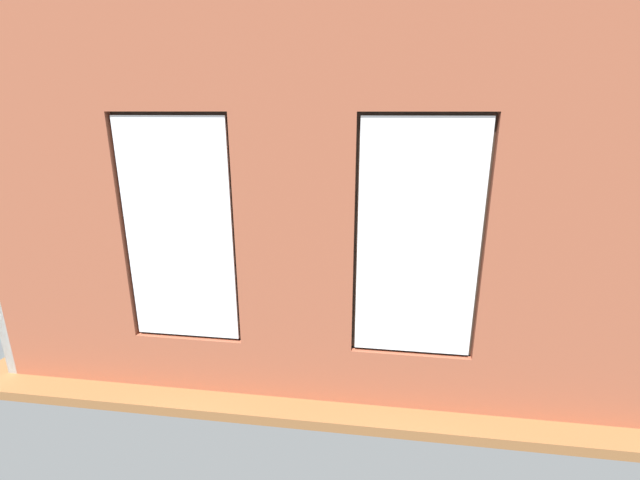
# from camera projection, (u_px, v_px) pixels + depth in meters

# --- Properties ---
(ground_plane) EXTENTS (6.87, 6.08, 0.10)m
(ground_plane) POSITION_uv_depth(u_px,v_px,m) (329.00, 291.00, 6.79)
(ground_plane) COLOR brown
(brick_wall_with_windows) EXTENTS (6.27, 0.30, 3.59)m
(brick_wall_with_windows) POSITION_uv_depth(u_px,v_px,m) (294.00, 218.00, 3.73)
(brick_wall_with_windows) COLOR #9E5138
(brick_wall_with_windows) RESTS_ON ground_plane
(white_wall_right) EXTENTS (0.10, 5.08, 3.59)m
(white_wall_right) POSITION_uv_depth(u_px,v_px,m) (125.00, 173.00, 6.47)
(white_wall_right) COLOR silver
(white_wall_right) RESTS_ON ground_plane
(couch_by_window) EXTENTS (1.91, 0.87, 0.80)m
(couch_by_window) POSITION_uv_depth(u_px,v_px,m) (314.00, 332.00, 4.76)
(couch_by_window) COLOR black
(couch_by_window) RESTS_ON ground_plane
(couch_left) EXTENTS (1.02, 2.05, 0.80)m
(couch_left) POSITION_uv_depth(u_px,v_px,m) (492.00, 278.00, 6.32)
(couch_left) COLOR black
(couch_left) RESTS_ON ground_plane
(coffee_table) EXTENTS (1.35, 0.88, 0.42)m
(coffee_table) POSITION_uv_depth(u_px,v_px,m) (313.00, 262.00, 6.87)
(coffee_table) COLOR olive
(coffee_table) RESTS_ON ground_plane
(cup_ceramic) EXTENTS (0.09, 0.09, 0.11)m
(cup_ceramic) POSITION_uv_depth(u_px,v_px,m) (313.00, 256.00, 6.84)
(cup_ceramic) COLOR silver
(cup_ceramic) RESTS_ON coffee_table
(candle_jar) EXTENTS (0.08, 0.08, 0.12)m
(candle_jar) POSITION_uv_depth(u_px,v_px,m) (286.00, 257.00, 6.77)
(candle_jar) COLOR #B7333D
(candle_jar) RESTS_ON coffee_table
(table_plant_small) EXTENTS (0.13, 0.13, 0.20)m
(table_plant_small) POSITION_uv_depth(u_px,v_px,m) (337.00, 250.00, 6.93)
(table_plant_small) COLOR beige
(table_plant_small) RESTS_ON coffee_table
(remote_gray) EXTENTS (0.16, 0.15, 0.02)m
(remote_gray) POSITION_uv_depth(u_px,v_px,m) (318.00, 261.00, 6.72)
(remote_gray) COLOR #59595B
(remote_gray) RESTS_ON coffee_table
(remote_black) EXTENTS (0.18, 0.08, 0.02)m
(remote_black) POSITION_uv_depth(u_px,v_px,m) (304.00, 255.00, 6.98)
(remote_black) COLOR black
(remote_black) RESTS_ON coffee_table
(media_console) EXTENTS (1.16, 0.42, 0.60)m
(media_console) POSITION_uv_depth(u_px,v_px,m) (163.00, 261.00, 7.11)
(media_console) COLOR black
(media_console) RESTS_ON ground_plane
(tv_flatscreen) EXTENTS (1.22, 0.20, 0.84)m
(tv_flatscreen) POSITION_uv_depth(u_px,v_px,m) (158.00, 219.00, 6.91)
(tv_flatscreen) COLOR black
(tv_flatscreen) RESTS_ON media_console
(papasan_chair) EXTENTS (1.04, 1.04, 0.67)m
(papasan_chair) POSITION_uv_depth(u_px,v_px,m) (283.00, 227.00, 8.69)
(papasan_chair) COLOR olive
(papasan_chair) RESTS_ON ground_plane
(potted_plant_mid_room_small) EXTENTS (0.41, 0.41, 0.59)m
(potted_plant_mid_room_small) POSITION_uv_depth(u_px,v_px,m) (396.00, 251.00, 7.22)
(potted_plant_mid_room_small) COLOR #9E5638
(potted_plant_mid_room_small) RESTS_ON ground_plane
(potted_plant_corner_near_left) EXTENTS (1.01, 1.11, 1.35)m
(potted_plant_corner_near_left) POSITION_uv_depth(u_px,v_px,m) (474.00, 212.00, 8.16)
(potted_plant_corner_near_left) COLOR #9E5638
(potted_plant_corner_near_left) RESTS_ON ground_plane
(potted_plant_near_tv) EXTENTS (0.96, 1.06, 1.50)m
(potted_plant_near_tv) POSITION_uv_depth(u_px,v_px,m) (161.00, 259.00, 5.94)
(potted_plant_near_tv) COLOR gray
(potted_plant_near_tv) RESTS_ON ground_plane
(potted_plant_beside_window_right) EXTENTS (0.62, 0.62, 0.89)m
(potted_plant_beside_window_right) POSITION_uv_depth(u_px,v_px,m) (110.00, 304.00, 4.91)
(potted_plant_beside_window_right) COLOR beige
(potted_plant_beside_window_right) RESTS_ON ground_plane
(potted_plant_foreground_right) EXTENTS (0.53, 0.53, 0.81)m
(potted_plant_foreground_right) POSITION_uv_depth(u_px,v_px,m) (221.00, 220.00, 8.84)
(potted_plant_foreground_right) COLOR #9E5638
(potted_plant_foreground_right) RESTS_ON ground_plane
(potted_plant_corner_far_left) EXTENTS (0.85, 0.77, 1.22)m
(potted_plant_corner_far_left) POSITION_uv_depth(u_px,v_px,m) (564.00, 326.00, 4.23)
(potted_plant_corner_far_left) COLOR gray
(potted_plant_corner_far_left) RESTS_ON ground_plane
(potted_plant_by_left_couch) EXTENTS (0.33, 0.33, 0.58)m
(potted_plant_by_left_couch) POSITION_uv_depth(u_px,v_px,m) (449.00, 245.00, 7.73)
(potted_plant_by_left_couch) COLOR #9E5638
(potted_plant_by_left_couch) RESTS_ON ground_plane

